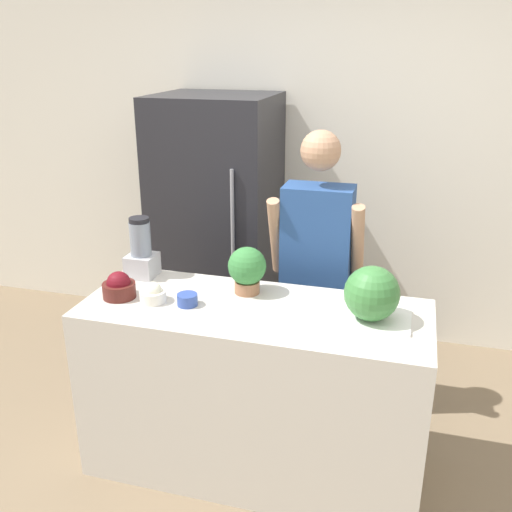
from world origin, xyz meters
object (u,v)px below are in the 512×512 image
(watermelon, at_px, (372,293))
(potted_plant, at_px, (247,269))
(refrigerator, at_px, (218,225))
(bowl_cream, at_px, (153,294))
(bowl_cherries, at_px, (119,287))
(person, at_px, (316,273))
(bowl_small_blue, at_px, (187,300))
(blender, at_px, (141,252))

(watermelon, height_order, potted_plant, watermelon)
(refrigerator, relative_size, bowl_cream, 13.62)
(refrigerator, bearing_deg, bowl_cherries, -92.48)
(refrigerator, xyz_separation_m, bowl_cherries, (-0.06, -1.30, 0.07))
(watermelon, distance_m, bowl_cherries, 1.22)
(bowl_cream, relative_size, potted_plant, 0.55)
(refrigerator, bearing_deg, potted_plant, -63.68)
(person, height_order, watermelon, person)
(person, height_order, bowl_small_blue, person)
(bowl_small_blue, bearing_deg, bowl_cream, -177.85)
(refrigerator, height_order, blender, refrigerator)
(bowl_cherries, bearing_deg, bowl_cream, -0.59)
(watermelon, bearing_deg, blender, 170.13)
(refrigerator, bearing_deg, bowl_cream, -84.51)
(bowl_small_blue, relative_size, blender, 0.30)
(bowl_cherries, bearing_deg, watermelon, 3.19)
(bowl_cherries, bearing_deg, blender, 92.52)
(refrigerator, xyz_separation_m, bowl_cream, (0.13, -1.30, 0.06))
(bowl_cream, xyz_separation_m, potted_plant, (0.41, 0.22, 0.09))
(watermelon, relative_size, bowl_cream, 1.90)
(refrigerator, relative_size, bowl_small_blue, 17.96)
(blender, height_order, potted_plant, blender)
(person, distance_m, watermelon, 0.74)
(person, bearing_deg, refrigerator, 142.53)
(bowl_small_blue, distance_m, blender, 0.47)
(blender, bearing_deg, bowl_cream, -55.53)
(person, relative_size, bowl_cream, 12.76)
(person, height_order, potted_plant, person)
(bowl_cream, bearing_deg, blender, 124.47)
(bowl_small_blue, xyz_separation_m, blender, (-0.37, 0.28, 0.11))
(bowl_cherries, relative_size, bowl_small_blue, 1.64)
(person, bearing_deg, blender, -155.00)
(bowl_cherries, height_order, blender, blender)
(bowl_cherries, bearing_deg, bowl_small_blue, 0.76)
(bowl_cream, xyz_separation_m, bowl_small_blue, (0.18, 0.01, -0.01))
(person, distance_m, bowl_cream, 0.97)
(blender, distance_m, potted_plant, 0.61)
(person, xyz_separation_m, bowl_cream, (-0.68, -0.69, 0.09))
(watermelon, distance_m, bowl_cream, 1.04)
(watermelon, xyz_separation_m, bowl_small_blue, (-0.85, -0.06, -0.11))
(bowl_small_blue, bearing_deg, blender, 143.23)
(potted_plant, bearing_deg, bowl_cream, -151.24)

